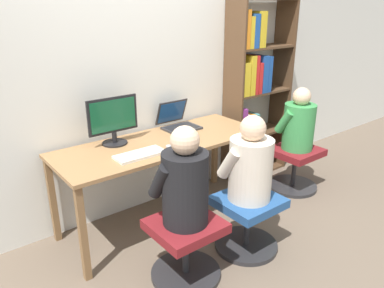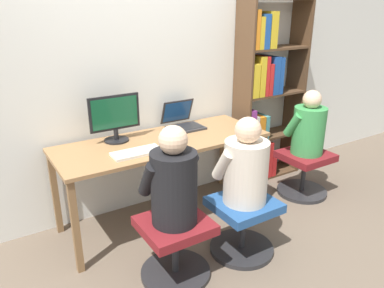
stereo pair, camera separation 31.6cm
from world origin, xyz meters
The scene contains 14 objects.
ground_plane centered at (0.00, 0.00, 0.00)m, with size 14.00×14.00×0.00m, color brown.
wall_back centered at (0.00, 0.76, 1.30)m, with size 10.00×0.05×2.60m.
desk centered at (0.00, 0.35, 0.70)m, with size 1.84×0.70×0.78m.
desktop_monitor centered at (-0.35, 0.54, 0.98)m, with size 0.44×0.21×0.40m.
laptop centered at (0.33, 0.56, 0.83)m, with size 0.32×0.33×0.25m.
keyboard centered at (-0.32, 0.18, 0.79)m, with size 0.40×0.17×0.03m.
computer_mouse_by_keyboard centered at (-0.05, 0.16, 0.79)m, with size 0.06×0.10×0.03m.
office_chair_left centered at (-0.30, -0.37, 0.26)m, with size 0.51×0.51×0.46m.
office_chair_right centered at (0.30, -0.41, 0.26)m, with size 0.51×0.51×0.46m.
person_at_monitor centered at (-0.30, -0.37, 0.76)m, with size 0.39×0.35×0.70m.
person_at_laptop centered at (0.30, -0.40, 0.74)m, with size 0.41×0.35×0.67m.
bookshelf centered at (1.33, 0.56, 0.90)m, with size 0.80×0.29×1.94m.
office_chair_side centered at (1.47, 0.03, 0.26)m, with size 0.51×0.51×0.46m.
person_near_shelf centered at (1.47, 0.03, 0.73)m, with size 0.39×0.33×0.65m.
Camera 1 is at (-1.65, -2.17, 1.89)m, focal length 35.00 mm.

